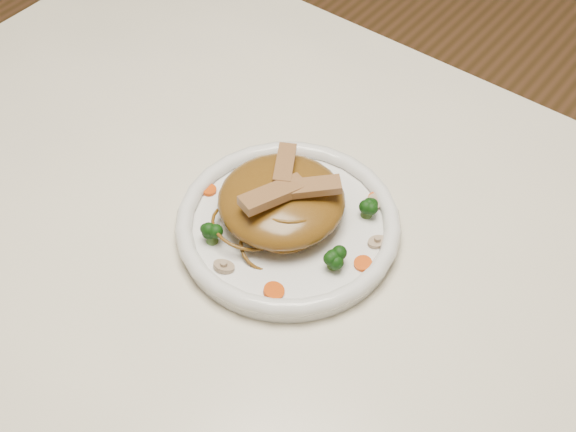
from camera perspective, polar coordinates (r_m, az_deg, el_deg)
The scene contains 19 objects.
table at distance 0.97m, azimuth -0.36°, elevation -5.42°, with size 1.20×0.80×0.75m.
plate at distance 0.89m, azimuth 0.00°, elevation -0.93°, with size 0.26×0.26×0.02m, color white.
noodle_mound at distance 0.87m, azimuth -0.49°, elevation 1.18°, with size 0.15×0.15×0.05m, color brown.
chicken_a at distance 0.84m, azimuth 1.65°, elevation 2.14°, with size 0.07×0.02×0.01m, color #9D6F4A.
chicken_b at distance 0.87m, azimuth -0.23°, elevation 3.87°, with size 0.06×0.02×0.01m, color #9D6F4A.
chicken_c at distance 0.84m, azimuth -1.09°, elevation 1.62°, with size 0.08×0.02×0.01m, color #9D6F4A.
broccoli_0 at distance 0.88m, azimuth 5.89°, elevation 0.80°, with size 0.03×0.03×0.03m, color #0D3A0C, non-canonical shape.
broccoli_1 at distance 0.92m, azimuth -2.39°, elevation 3.33°, with size 0.03×0.03×0.03m, color #0D3A0C, non-canonical shape.
broccoli_2 at distance 0.86m, azimuth -5.69°, elevation -1.20°, with size 0.03×0.03×0.03m, color #0D3A0C, non-canonical shape.
broccoli_3 at distance 0.84m, azimuth 3.39°, elevation -3.06°, with size 0.03×0.03×0.03m, color #0D3A0C, non-canonical shape.
carrot_0 at distance 0.91m, azimuth 6.52°, elevation 1.22°, with size 0.02×0.02×0.01m, color #E63F08.
carrot_1 at distance 0.92m, azimuth -5.86°, elevation 1.92°, with size 0.02×0.02×0.01m, color #E63F08.
carrot_2 at distance 0.85m, azimuth 5.57°, elevation -3.52°, with size 0.02×0.02×0.01m, color #E63F08.
carrot_3 at distance 0.94m, azimuth 0.30°, elevation 3.73°, with size 0.02×0.02×0.01m, color #E63F08.
carrot_4 at distance 0.82m, azimuth -1.05°, elevation -5.57°, with size 0.02×0.02×0.01m, color #E63F08.
mushroom_0 at distance 0.84m, azimuth -4.76°, elevation -3.75°, with size 0.02×0.02×0.01m, color #BBAD8C.
mushroom_1 at distance 0.87m, azimuth 6.60°, elevation -1.93°, with size 0.02×0.02×0.01m, color #BBAD8C.
mushroom_2 at distance 0.95m, azimuth -1.91°, elevation 3.89°, with size 0.02×0.02×0.01m, color #BBAD8C.
mushroom_3 at distance 0.91m, azimuth 6.34°, elevation 0.94°, with size 0.02×0.02×0.01m, color #BBAD8C.
Camera 1 is at (0.35, -0.44, 1.44)m, focal length 48.08 mm.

